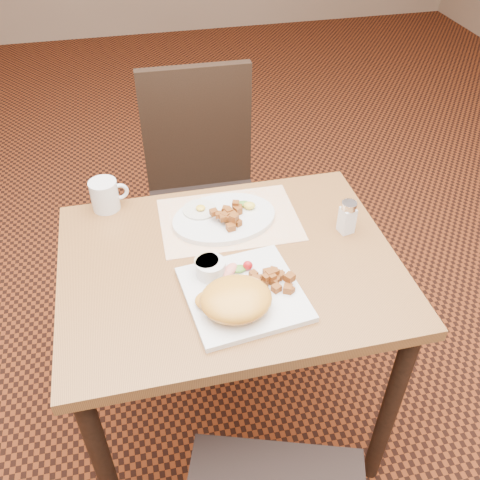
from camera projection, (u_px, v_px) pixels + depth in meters
name	position (u px, v px, depth m)	size (l,w,h in m)	color
ground	(232.00, 415.00, 1.92)	(8.00, 8.00, 0.00)	black
table	(230.00, 290.00, 1.50)	(0.90, 0.70, 0.75)	brown
chair_far	(204.00, 185.00, 2.08)	(0.43, 0.44, 0.97)	black
placemat	(229.00, 220.00, 1.57)	(0.40, 0.28, 0.00)	white
plate_square	(243.00, 294.00, 1.33)	(0.28, 0.28, 0.02)	silver
plate_oval	(224.00, 218.00, 1.56)	(0.30, 0.23, 0.02)	silver
hollandaise_mound	(235.00, 300.00, 1.26)	(0.18, 0.16, 0.06)	gold
ramekin	(210.00, 268.00, 1.36)	(0.08, 0.08, 0.04)	silver
garnish_sq	(236.00, 269.00, 1.37)	(0.10, 0.06, 0.03)	#387223
fried_egg	(200.00, 209.00, 1.57)	(0.10, 0.10, 0.02)	white
garnish_ov	(247.00, 205.00, 1.58)	(0.06, 0.05, 0.02)	#387223
salt_shaker	(347.00, 217.00, 1.50)	(0.05, 0.05, 0.10)	white
coffee_mug	(105.00, 195.00, 1.59)	(0.11, 0.08, 0.09)	silver
home_fries_sq	(273.00, 279.00, 1.34)	(0.11, 0.10, 0.04)	#8E4917
home_fries_ov	(230.00, 215.00, 1.53)	(0.10, 0.11, 0.04)	#8E4917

